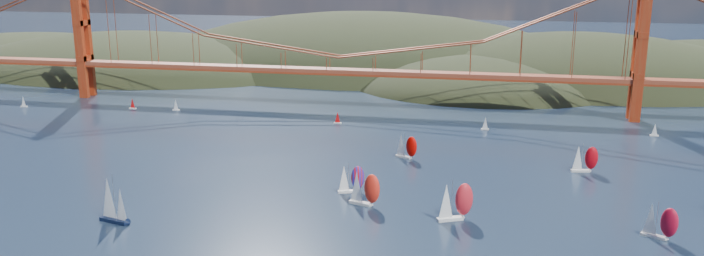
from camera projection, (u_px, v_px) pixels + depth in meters
name	position (u px, v px, depth m)	size (l,w,h in m)	color
headlands	(455.00, 95.00, 384.91)	(725.00, 225.00, 96.00)	black
bridge	(335.00, 33.00, 289.31)	(552.00, 12.00, 55.00)	#964026
sloop_navy	(112.00, 201.00, 168.61)	(8.50, 5.65, 12.63)	black
racer_0	(364.00, 188.00, 180.28)	(9.05, 5.55, 10.12)	silver
racer_1	(455.00, 201.00, 170.02)	(9.51, 6.93, 10.69)	white
racer_2	(660.00, 221.00, 159.19)	(8.08, 6.08, 9.11)	white
racer_3	(584.00, 158.00, 207.97)	(8.02, 3.97, 9.03)	silver
racer_5	(406.00, 146.00, 222.01)	(7.71, 5.29, 8.63)	silver
racer_rwb	(351.00, 178.00, 190.03)	(7.70, 5.03, 8.61)	silver
distant_boat_1	(23.00, 102.00, 296.63)	(3.00, 2.00, 4.70)	silver
distant_boat_2	(132.00, 103.00, 293.17)	(3.00, 2.00, 4.70)	silver
distant_boat_3	(176.00, 105.00, 290.18)	(3.00, 2.00, 4.70)	silver
distant_boat_4	(655.00, 130.00, 249.21)	(3.00, 2.00, 4.70)	silver
distant_boat_8	(485.00, 124.00, 258.13)	(3.00, 2.00, 4.70)	silver
distant_boat_9	(338.00, 118.00, 267.63)	(3.00, 2.00, 4.70)	silver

